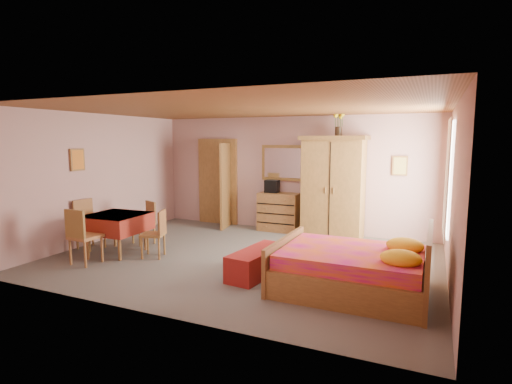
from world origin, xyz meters
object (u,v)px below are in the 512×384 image
at_px(chair_north, 143,223).
at_px(bench, 257,262).
at_px(wall_mirror, 283,163).
at_px(chair_west, 90,224).
at_px(stereo, 272,186).
at_px(sunflower_vase, 339,123).
at_px(chest_of_drawers, 279,212).
at_px(floor_lamp, 307,188).
at_px(chair_south, 86,236).
at_px(bed, 351,257).
at_px(wardrobe, 333,187).
at_px(chair_east, 153,234).
at_px(dining_table, 117,234).

bearing_deg(chair_north, bench, -170.95).
relative_size(wall_mirror, chair_west, 1.10).
height_order(stereo, sunflower_vase, sunflower_vase).
height_order(chest_of_drawers, floor_lamp, floor_lamp).
height_order(chest_of_drawers, chair_west, chair_west).
xyz_separation_m(sunflower_vase, chair_south, (-3.43, -3.56, -1.94)).
distance_m(chest_of_drawers, chair_north, 3.01).
bearing_deg(chair_north, stereo, -106.34).
distance_m(bed, chair_west, 4.97).
distance_m(chair_south, chair_west, 0.99).
xyz_separation_m(floor_lamp, bench, (0.12, -3.01, -0.82)).
distance_m(bed, bench, 1.47).
relative_size(wall_mirror, stereo, 3.35).
relative_size(floor_lamp, chair_north, 2.43).
bearing_deg(bench, chair_north, 164.45).
height_order(sunflower_vase, chair_west, sunflower_vase).
distance_m(sunflower_vase, chair_north, 4.49).
bearing_deg(floor_lamp, wardrobe, -11.83).
relative_size(stereo, chair_west, 0.33).
height_order(wall_mirror, bed, wall_mirror).
xyz_separation_m(floor_lamp, bed, (1.56, -3.08, -0.55)).
height_order(stereo, wardrobe, wardrobe).
relative_size(stereo, chair_east, 0.37).
xyz_separation_m(bench, chair_west, (-3.53, 0.08, 0.27)).
distance_m(bench, chair_west, 3.54).
bearing_deg(chair_south, chair_east, 46.64).
xyz_separation_m(stereo, dining_table, (-1.90, -2.93, -0.65)).
relative_size(sunflower_vase, chair_north, 0.62).
height_order(floor_lamp, wardrobe, wardrobe).
distance_m(chest_of_drawers, bed, 3.75).
relative_size(wardrobe, chair_west, 2.29).
xyz_separation_m(bed, bench, (-1.44, 0.07, -0.27)).
xyz_separation_m(chest_of_drawers, floor_lamp, (0.65, 0.04, 0.59)).
bearing_deg(wardrobe, sunflower_vase, 21.72).
relative_size(chest_of_drawers, wardrobe, 0.43).
bearing_deg(chair_east, chair_west, 71.73).
relative_size(wall_mirror, wardrobe, 0.48).
xyz_separation_m(floor_lamp, chair_west, (-3.41, -2.92, -0.55)).
xyz_separation_m(wall_mirror, chair_west, (-2.76, -3.09, -1.08)).
bearing_deg(bench, wall_mirror, 103.55).
bearing_deg(chair_west, bed, 93.53).
relative_size(wall_mirror, floor_lamp, 0.50).
xyz_separation_m(sunflower_vase, chair_east, (-2.65, -2.79, -2.00)).
height_order(bed, chair_west, bed).
bearing_deg(stereo, chair_south, -117.79).
bearing_deg(stereo, chest_of_drawers, -6.67).
height_order(sunflower_vase, dining_table, sunflower_vase).
distance_m(chair_west, chair_east, 1.45).
xyz_separation_m(bench, chair_north, (-2.85, 0.79, 0.22)).
height_order(floor_lamp, dining_table, floor_lamp).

